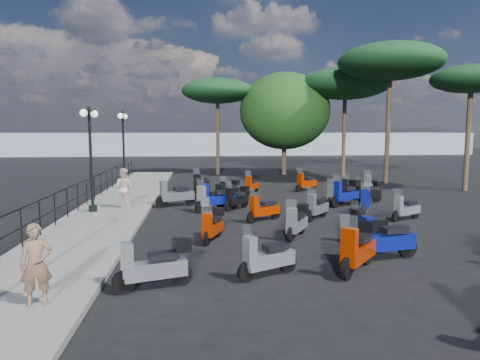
{
  "coord_description": "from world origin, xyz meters",
  "views": [
    {
      "loc": [
        -2.88,
        -15.38,
        3.36
      ],
      "look_at": [
        -1.15,
        3.1,
        1.2
      ],
      "focal_mm": 32.0,
      "sensor_mm": 36.0,
      "label": 1
    }
  ],
  "objects": [
    {
      "name": "scooter_21",
      "position": [
        2.96,
        7.68,
        0.47
      ],
      "size": [
        1.42,
        1.1,
        1.34
      ],
      "rotation": [
        0.0,
        0.0,
        2.21
      ],
      "color": "black",
      "rests_on": "ground"
    },
    {
      "name": "scooter_10",
      "position": [
        -2.85,
        7.72,
        0.47
      ],
      "size": [
        0.87,
        1.6,
        1.36
      ],
      "rotation": [
        0.0,
        0.0,
        2.73
      ],
      "color": "black",
      "rests_on": "ground"
    },
    {
      "name": "pine_1",
      "position": [
        8.91,
        10.7,
        7.56
      ],
      "size": [
        6.45,
        6.45,
        8.71
      ],
      "color": "#38281E",
      "rests_on": "ground"
    },
    {
      "name": "scooter_8",
      "position": [
        -2.44,
        2.39,
        0.53
      ],
      "size": [
        1.37,
        1.36,
        1.4
      ],
      "rotation": [
        0.0,
        0.0,
        2.35
      ],
      "color": "black",
      "rests_on": "ground"
    },
    {
      "name": "scooter_18",
      "position": [
        2.17,
        -3.02,
        0.45
      ],
      "size": [
        1.55,
        0.84,
        1.31
      ],
      "rotation": [
        0.0,
        0.0,
        1.98
      ],
      "color": "black",
      "rests_on": "ground"
    },
    {
      "name": "scooter_13",
      "position": [
        1.5,
        0.2,
        0.45
      ],
      "size": [
        1.14,
        1.3,
        1.3
      ],
      "rotation": [
        0.0,
        0.0,
        2.43
      ],
      "color": "black",
      "rests_on": "ground"
    },
    {
      "name": "scooter_25",
      "position": [
        4.54,
        4.92,
        0.45
      ],
      "size": [
        1.37,
        1.07,
        1.3
      ],
      "rotation": [
        0.0,
        0.0,
        2.21
      ],
      "color": "black",
      "rests_on": "ground"
    },
    {
      "name": "scooter_9",
      "position": [
        -2.21,
        2.35,
        0.51
      ],
      "size": [
        1.8,
        0.83,
        1.48
      ],
      "rotation": [
        0.0,
        0.0,
        1.88
      ],
      "color": "black",
      "rests_on": "ground"
    },
    {
      "name": "pine_3",
      "position": [
        11.9,
        7.1,
        6.09
      ],
      "size": [
        4.32,
        4.32,
        6.9
      ],
      "color": "#38281E",
      "rests_on": "ground"
    },
    {
      "name": "scooter_7",
      "position": [
        -0.57,
        0.05,
        0.44
      ],
      "size": [
        1.4,
        0.96,
        1.27
      ],
      "rotation": [
        0.0,
        0.0,
        2.14
      ],
      "color": "black",
      "rests_on": "ground"
    },
    {
      "name": "lamp_post_2",
      "position": [
        -7.05,
        8.58,
        2.57
      ],
      "size": [
        0.37,
        1.25,
        4.24
      ],
      "rotation": [
        0.0,
        0.0,
        -0.07
      ],
      "color": "black",
      "rests_on": "sidewalk"
    },
    {
      "name": "woman",
      "position": [
        -5.89,
        -7.49,
        0.92
      ],
      "size": [
        0.64,
        0.51,
        1.53
      ],
      "primitive_type": "imported",
      "rotation": [
        0.0,
        0.0,
        0.28
      ],
      "color": "brown",
      "rests_on": "sidewalk"
    },
    {
      "name": "ground",
      "position": [
        0.0,
        0.0,
        0.0
      ],
      "size": [
        120.0,
        120.0,
        0.0
      ],
      "primitive_type": "plane",
      "color": "black",
      "rests_on": "ground"
    },
    {
      "name": "scooter_6",
      "position": [
        0.13,
        -2.44,
        0.49
      ],
      "size": [
        0.99,
        1.46,
        1.29
      ],
      "rotation": [
        0.0,
        0.0,
        2.61
      ],
      "color": "black",
      "rests_on": "ground"
    },
    {
      "name": "scooter_26",
      "position": [
        6.09,
        6.25,
        0.46
      ],
      "size": [
        1.2,
        1.28,
        1.31
      ],
      "rotation": [
        0.0,
        0.0,
        2.39
      ],
      "color": "black",
      "rests_on": "ground"
    },
    {
      "name": "scooter_24",
      "position": [
        4.84,
        3.58,
        0.5
      ],
      "size": [
        1.6,
        0.77,
        1.31
      ],
      "rotation": [
        0.0,
        0.0,
        1.9
      ],
      "color": "black",
      "rests_on": "ground"
    },
    {
      "name": "scooter_19",
      "position": [
        3.9,
        1.45,
        0.46
      ],
      "size": [
        0.88,
        1.53,
        1.31
      ],
      "rotation": [
        0.0,
        0.0,
        2.7
      ],
      "color": "black",
      "rests_on": "ground"
    },
    {
      "name": "pedestrian_far",
      "position": [
        -6.07,
        2.62,
        0.97
      ],
      "size": [
        0.94,
        0.81,
        1.65
      ],
      "primitive_type": "imported",
      "rotation": [
        0.0,
        0.0,
        2.88
      ],
      "color": "beige",
      "rests_on": "sidewalk"
    },
    {
      "name": "railing",
      "position": [
        -7.8,
        2.8,
        0.9
      ],
      "size": [
        0.04,
        26.04,
        1.1
      ],
      "color": "black",
      "rests_on": "sidewalk"
    },
    {
      "name": "sidewalk",
      "position": [
        -6.5,
        3.0,
        0.07
      ],
      "size": [
        3.0,
        30.0,
        0.15
      ],
      "primitive_type": "cube",
      "color": "slate",
      "rests_on": "ground"
    },
    {
      "name": "scooter_3",
      "position": [
        -3.99,
        3.47,
        0.52
      ],
      "size": [
        1.78,
        0.93,
        1.5
      ],
      "rotation": [
        0.0,
        0.0,
        1.96
      ],
      "color": "black",
      "rests_on": "ground"
    },
    {
      "name": "scooter_0",
      "position": [
        -1.39,
        -5.99,
        0.45
      ],
      "size": [
        1.49,
        0.91,
        1.3
      ],
      "rotation": [
        0.0,
        0.0,
        2.06
      ],
      "color": "black",
      "rests_on": "ground"
    },
    {
      "name": "scooter_1",
      "position": [
        -3.88,
        -6.5,
        0.51
      ],
      "size": [
        1.66,
        0.79,
        1.36
      ],
      "rotation": [
        0.0,
        0.0,
        1.89
      ],
      "color": "black",
      "rests_on": "ground"
    },
    {
      "name": "lamp_post_1",
      "position": [
        -7.15,
        1.84,
        2.5
      ],
      "size": [
        0.47,
        1.2,
        4.12
      ],
      "rotation": [
        0.0,
        0.0,
        -0.2
      ],
      "color": "black",
      "rests_on": "sidewalk"
    },
    {
      "name": "scooter_12",
      "position": [
        1.87,
        -4.95,
        0.52
      ],
      "size": [
        1.87,
        0.68,
        1.5
      ],
      "rotation": [
        0.0,
        0.0,
        1.76
      ],
      "color": "black",
      "rests_on": "ground"
    },
    {
      "name": "scooter_14",
      "position": [
        3.55,
        2.91,
        0.56
      ],
      "size": [
        1.63,
        1.22,
        1.49
      ],
      "rotation": [
        0.0,
        0.0,
        2.17
      ],
      "color": "black",
      "rests_on": "ground"
    },
    {
      "name": "pine_2",
      "position": [
        -1.53,
        17.26,
        6.28
      ],
      "size": [
        5.4,
        5.4,
        7.25
      ],
      "color": "#38281E",
      "rests_on": "ground"
    },
    {
      "name": "scooter_2",
      "position": [
        -2.52,
        -2.6,
        0.46
      ],
      "size": [
        0.75,
        1.47,
        1.22
      ],
      "rotation": [
        0.0,
        0.0,
        2.78
      ],
      "color": "black",
      "rests_on": "ground"
    },
    {
      "name": "scooter_11",
      "position": [
        0.84,
        -5.79,
        0.56
      ],
      "size": [
        1.35,
        1.54,
        1.49
      ],
      "rotation": [
        0.0,
        0.0,
        2.44
      ],
      "color": "black",
      "rests_on": "ground"
    },
    {
      "name": "scooter_20",
      "position": [
        3.13,
        3.04,
        0.44
      ],
      "size": [
        1.16,
        1.25,
        1.28
      ],
      "rotation": [
        0.0,
        0.0,
        2.4
      ],
      "color": "black",
      "rests_on": "ground"
    },
    {
      "name": "scooter_15",
      "position": [
        -0.12,
        7.09,
        0.48
      ],
      "size": [
        0.93,
        1.46,
        1.27
      ],
      "rotation": [
        0.0,
        0.0,
        2.65
      ],
      "color": "black",
      "rests_on": "ground"
    },
    {
      "name": "scooter_23",
      "position": [
        4.77,
        -0.27,
        0.43
      ],
      "size": [
        1.41,
        0.85,
        1.23
      ],
      "rotation": [
        0.0,
        0.0,
        2.05
      ],
      "color": "black",
      "rests_on": "ground"
    },
    {
      "name": "scooter_4",
      "position": [
        -1.34,
        2.52,
        0.47
      ],
      "size": [
        1.16,
        1.28,
        1.26
      ],
      "rotation": [
        0.0,
        0.0,
        2.42
      ],
      "color": "black",
      "rests_on": "ground"
    },
    {
      "name": "pine_0",
      "position": [
        7.67,
        15.33,
        6.71
      ],
      "size": [
        6.55,
        6.55,
        7.87
      ],
      "color": "#38281E",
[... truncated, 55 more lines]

